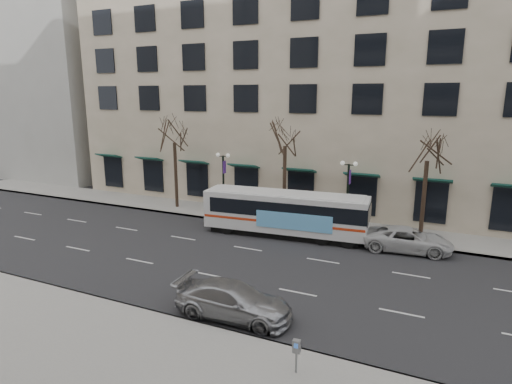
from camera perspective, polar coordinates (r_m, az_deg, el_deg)
The scene contains 13 objects.
ground at distance 25.97m, azimuth -3.32°, elevation -9.16°, with size 160.00×160.00×0.00m, color black.
sidewalk_far at distance 32.37m, azimuth 12.18°, elevation -4.78°, with size 80.00×4.00×0.15m, color gray.
building_hotel at distance 44.34m, azimuth 7.32°, elevation 15.72°, with size 40.00×20.00×24.00m, color tan.
building_far_upblock at distance 65.09m, azimuth -25.78°, elevation 15.43°, with size 28.00×20.00×28.00m, color #999993.
tree_far_left at distance 36.97m, azimuth -10.88°, elevation 7.95°, with size 3.60×3.60×8.34m.
tree_far_mid at distance 32.23m, azimuth 3.91°, elevation 7.82°, with size 3.60×3.60×8.55m.
tree_far_right at distance 30.24m, azimuth 22.00°, elevation 5.66°, with size 3.60×3.60×8.06m.
lamp_post_left at distance 34.34m, azimuth -4.36°, elevation 1.44°, with size 1.22×0.45×5.21m.
lamp_post_right at distance 30.86m, azimuth 12.12°, elevation -0.12°, with size 1.22×0.45×5.21m.
city_bus at distance 29.95m, azimuth 4.02°, elevation -2.72°, with size 11.62×3.48×3.10m.
silver_car at distance 19.66m, azimuth -3.01°, elevation -14.26°, with size 2.19×5.38×1.56m, color #9EA0A5.
white_pickup at distance 28.93m, azimuth 19.59°, elevation -5.98°, with size 2.50×5.43×1.51m, color beige.
pay_station at distance 15.96m, azimuth 5.42°, elevation -20.13°, with size 0.28×0.20×1.27m.
Camera 1 is at (11.36, -21.22, 9.76)m, focal length 30.00 mm.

